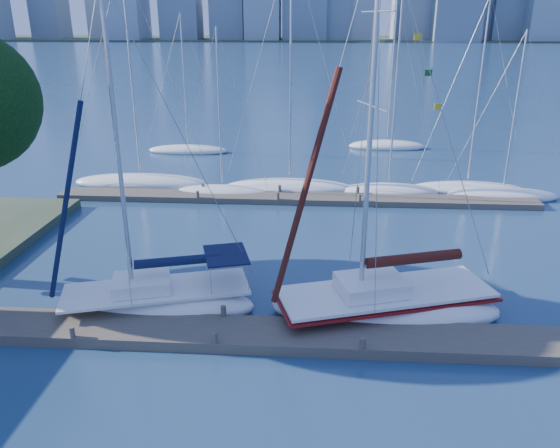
{
  "coord_description": "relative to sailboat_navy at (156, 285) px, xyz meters",
  "views": [
    {
      "loc": [
        3.3,
        -16.72,
        10.74
      ],
      "look_at": [
        1.9,
        4.0,
        2.94
      ],
      "focal_mm": 35.0,
      "sensor_mm": 36.0,
      "label": 1
    }
  ],
  "objects": [
    {
      "name": "bg_boat_3",
      "position": [
        10.88,
        15.8,
        -0.77
      ],
      "size": [
        6.81,
        4.57,
        13.39
      ],
      "rotation": [
        0.0,
        0.0,
        -0.41
      ],
      "color": "white",
      "rests_on": "ground"
    },
    {
      "name": "far_dock",
      "position": [
        4.81,
        14.03,
        -0.86
      ],
      "size": [
        30.0,
        1.8,
        0.36
      ],
      "primitive_type": "cube",
      "color": "#50453B",
      "rests_on": "ground"
    },
    {
      "name": "near_dock",
      "position": [
        2.81,
        -1.97,
        -0.84
      ],
      "size": [
        26.0,
        2.0,
        0.4
      ],
      "primitive_type": "cube",
      "color": "#50453B",
      "rests_on": "ground"
    },
    {
      "name": "bg_boat_5",
      "position": [
        18.06,
        15.47,
        -0.82
      ],
      "size": [
        7.25,
        4.06,
        10.54
      ],
      "rotation": [
        0.0,
        0.0,
        -0.31
      ],
      "color": "white",
      "rests_on": "ground"
    },
    {
      "name": "far_shore",
      "position": [
        2.81,
        318.03,
        -1.04
      ],
      "size": [
        800.0,
        100.0,
        1.5
      ],
      "primitive_type": "cube",
      "color": "#38472D",
      "rests_on": "ground"
    },
    {
      "name": "bg_boat_0",
      "position": [
        -5.85,
        16.68,
        -0.76
      ],
      "size": [
        9.58,
        4.26,
        14.64
      ],
      "rotation": [
        0.0,
        0.0,
        0.2
      ],
      "color": "white",
      "rests_on": "ground"
    },
    {
      "name": "sailboat_navy",
      "position": [
        0.0,
        0.0,
        0.0
      ],
      "size": [
        8.09,
        4.57,
        12.64
      ],
      "rotation": [
        0.0,
        0.0,
        0.28
      ],
      "color": "white",
      "rests_on": "ground"
    },
    {
      "name": "bg_boat_2",
      "position": [
        4.42,
        16.06,
        -0.74
      ],
      "size": [
        9.13,
        4.51,
        15.54
      ],
      "rotation": [
        0.0,
        0.0,
        -0.24
      ],
      "color": "white",
      "rests_on": "ground"
    },
    {
      "name": "sailboat_maroon",
      "position": [
        8.88,
        0.16,
        0.06
      ],
      "size": [
        9.25,
        5.38,
        14.41
      ],
      "rotation": [
        0.0,
        0.0,
        0.3
      ],
      "color": "white",
      "rests_on": "ground"
    },
    {
      "name": "bg_boat_4",
      "position": [
        16.16,
        16.84,
        -0.81
      ],
      "size": [
        7.72,
        2.89,
        12.52
      ],
      "rotation": [
        0.0,
        0.0,
        0.12
      ],
      "color": "white",
      "rests_on": "ground"
    },
    {
      "name": "ground",
      "position": [
        2.81,
        -1.97,
        -1.04
      ],
      "size": [
        700.0,
        700.0,
        0.0
      ],
      "primitive_type": "plane",
      "color": "navy",
      "rests_on": "ground"
    },
    {
      "name": "bg_boat_6",
      "position": [
        -4.89,
        26.84,
        -0.81
      ],
      "size": [
        7.15,
        3.88,
        11.52
      ],
      "rotation": [
        0.0,
        0.0,
        0.3
      ],
      "color": "white",
      "rests_on": "ground"
    },
    {
      "name": "bg_boat_7",
      "position": [
        12.38,
        29.65,
        -0.78
      ],
      "size": [
        7.06,
        4.15,
        13.08
      ],
      "rotation": [
        0.0,
        0.0,
        -0.31
      ],
      "color": "white",
      "rests_on": "ground"
    },
    {
      "name": "bg_boat_1",
      "position": [
        0.07,
        14.96,
        -0.82
      ],
      "size": [
        6.52,
        3.34,
        10.68
      ],
      "rotation": [
        0.0,
        0.0,
        -0.24
      ],
      "color": "white",
      "rests_on": "ground"
    }
  ]
}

